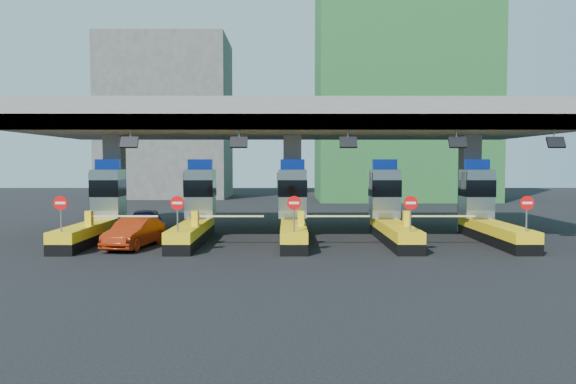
{
  "coord_description": "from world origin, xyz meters",
  "views": [
    {
      "loc": [
        -0.32,
        -28.57,
        3.97
      ],
      "look_at": [
        -0.25,
        0.0,
        2.48
      ],
      "focal_mm": 35.0,
      "sensor_mm": 36.0,
      "label": 1
    }
  ],
  "objects": [
    {
      "name": "toll_lane_far_right",
      "position": [
        10.0,
        0.28,
        1.4
      ],
      "size": [
        4.43,
        8.0,
        4.16
      ],
      "color": "black",
      "rests_on": "ground"
    },
    {
      "name": "toll_lane_far_left",
      "position": [
        -10.0,
        0.28,
        1.4
      ],
      "size": [
        4.43,
        8.0,
        4.16
      ],
      "color": "black",
      "rests_on": "ground"
    },
    {
      "name": "ground",
      "position": [
        0.0,
        0.0,
        0.0
      ],
      "size": [
        120.0,
        120.0,
        0.0
      ],
      "primitive_type": "plane",
      "color": "black",
      "rests_on": "ground"
    },
    {
      "name": "bg_building_concrete",
      "position": [
        -14.0,
        36.0,
        9.0
      ],
      "size": [
        14.0,
        10.0,
        18.0
      ],
      "primitive_type": "cube",
      "color": "#4C4C49",
      "rests_on": "ground"
    },
    {
      "name": "toll_lane_center",
      "position": [
        0.0,
        0.28,
        1.4
      ],
      "size": [
        4.43,
        8.0,
        4.16
      ],
      "color": "black",
      "rests_on": "ground"
    },
    {
      "name": "van",
      "position": [
        -7.88,
        1.22,
        0.75
      ],
      "size": [
        2.55,
        4.68,
        1.51
      ],
      "primitive_type": "imported",
      "rotation": [
        0.0,
        0.0,
        0.18
      ],
      "color": "black",
      "rests_on": "ground"
    },
    {
      "name": "red_car",
      "position": [
        -7.45,
        -2.52,
        0.69
      ],
      "size": [
        2.11,
        4.34,
        1.37
      ],
      "primitive_type": "imported",
      "rotation": [
        0.0,
        0.0,
        -0.16
      ],
      "color": "maroon",
      "rests_on": "ground"
    },
    {
      "name": "toll_canopy",
      "position": [
        0.0,
        2.87,
        6.13
      ],
      "size": [
        28.0,
        12.09,
        7.0
      ],
      "color": "slate",
      "rests_on": "ground"
    },
    {
      "name": "bg_building_scaffold",
      "position": [
        12.0,
        32.0,
        14.0
      ],
      "size": [
        18.0,
        12.0,
        28.0
      ],
      "primitive_type": "cube",
      "color": "#1E5926",
      "rests_on": "ground"
    },
    {
      "name": "toll_lane_left",
      "position": [
        -5.0,
        0.28,
        1.4
      ],
      "size": [
        4.43,
        8.0,
        4.16
      ],
      "color": "black",
      "rests_on": "ground"
    },
    {
      "name": "toll_lane_right",
      "position": [
        5.0,
        0.28,
        1.4
      ],
      "size": [
        4.43,
        8.0,
        4.16
      ],
      "color": "black",
      "rests_on": "ground"
    }
  ]
}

